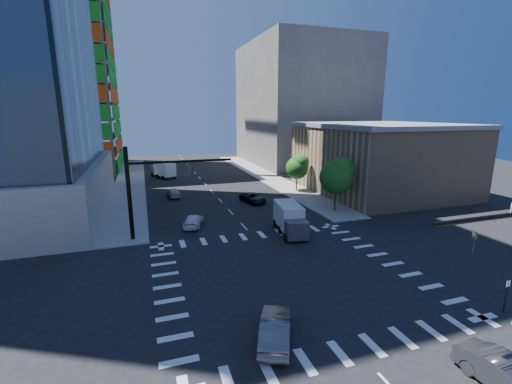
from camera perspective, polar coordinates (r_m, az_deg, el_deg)
name	(u,v)px	position (r m, az deg, el deg)	size (l,w,h in m)	color
ground	(288,275)	(27.29, 5.35, -13.53)	(160.00, 160.00, 0.00)	black
road_markings	(288,274)	(27.28, 5.35, -13.52)	(20.00, 20.00, 0.01)	silver
sidewalk_ne	(265,176)	(67.30, 1.47, 2.74)	(5.00, 60.00, 0.15)	gray
sidewalk_nw	(130,184)	(63.48, -20.28, 1.29)	(5.00, 60.00, 0.15)	gray
construction_building	(45,50)	(86.85, -31.74, 19.49)	(25.16, 34.50, 70.60)	slate
commercial_building	(380,158)	(56.84, 19.90, 5.38)	(20.50, 22.50, 10.60)	tan
bg_building_ne	(301,105)	(85.67, 7.44, 14.23)	(24.00, 30.00, 28.00)	#5B5652
signal_mast_nw	(145,184)	(34.42, -18.01, 1.22)	(10.20, 0.40, 9.00)	black
tree_south	(338,175)	(43.31, 13.47, 2.76)	(4.16, 4.16, 6.82)	#382316
tree_north	(298,166)	(53.97, 7.02, 4.27)	(3.54, 3.52, 5.78)	#382316
no_parking_sign	(507,293)	(26.86, 36.28, -13.38)	(0.30, 0.06, 2.20)	black
car_nb_right	(509,378)	(20.59, 36.58, -23.59)	(1.60, 4.59, 1.51)	#424246
car_nb_far	(253,198)	(47.44, -0.52, -0.98)	(2.16, 4.68, 1.30)	black
car_sb_near	(193,221)	(38.25, -10.39, -4.72)	(1.77, 4.35, 1.26)	white
car_sb_mid	(173,193)	(51.71, -13.61, -0.11)	(1.66, 4.12, 1.40)	#A2A5A9
car_sb_cross	(275,328)	(20.08, 3.22, -21.73)	(1.58, 4.54, 1.50)	#56565C
box_truck_near	(291,222)	(35.37, 5.79, -4.91)	(3.16, 5.88, 2.93)	black
box_truck_far	(163,171)	(67.82, -15.32, 3.44)	(4.55, 6.24, 3.01)	black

